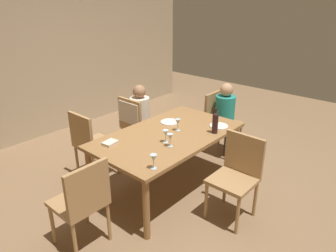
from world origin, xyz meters
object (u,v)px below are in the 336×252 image
(chair_far_right, at_px, (134,120))
(person_woman_host, at_px, (226,114))
(chair_left_end, at_px, (83,199))
(wine_glass_near_right, at_px, (153,159))
(wine_bottle_tall_green, at_px, (215,122))
(chair_right_end, at_px, (219,118))
(chair_far_left, at_px, (90,141))
(wine_glass_near_left, at_px, (170,138))
(person_man_bearded, at_px, (141,114))
(dining_table, at_px, (168,140))
(wine_glass_far, at_px, (178,122))
(chair_near, at_px, (237,171))
(dinner_plate_host, at_px, (219,126))
(dinner_plate_guest_left, at_px, (170,122))
(wine_glass_centre, at_px, (166,134))

(chair_far_right, height_order, person_woman_host, person_woman_host)
(chair_left_end, bearing_deg, wine_glass_near_right, -30.27)
(wine_bottle_tall_green, bearing_deg, chair_right_end, 28.65)
(chair_far_left, bearing_deg, wine_glass_near_left, 12.63)
(person_man_bearded, height_order, wine_glass_near_right, person_man_bearded)
(dining_table, height_order, chair_far_right, chair_far_right)
(dining_table, bearing_deg, wine_glass_near_left, -134.87)
(wine_glass_near_right, distance_m, wine_glass_far, 0.94)
(person_woman_host, distance_m, wine_glass_near_left, 1.55)
(chair_right_end, distance_m, wine_glass_far, 1.18)
(dining_table, relative_size, chair_near, 1.96)
(chair_right_end, xyz_separation_m, person_woman_host, (-0.00, -0.11, 0.10))
(wine_glass_near_right, bearing_deg, chair_near, -31.06)
(chair_near, distance_m, dinner_plate_host, 0.78)
(wine_glass_near_left, relative_size, wine_glass_far, 1.00)
(chair_far_right, height_order, dinner_plate_host, chair_far_right)
(person_man_bearded, distance_m, wine_glass_near_right, 1.76)
(chair_far_right, xyz_separation_m, dinner_plate_host, (0.30, -1.24, 0.14))
(wine_glass_near_right, distance_m, dinner_plate_host, 1.29)
(wine_glass_far, bearing_deg, chair_far_left, 124.84)
(chair_left_end, distance_m, dinner_plate_guest_left, 1.61)
(wine_glass_centre, bearing_deg, dining_table, 34.83)
(chair_right_end, xyz_separation_m, wine_glass_centre, (-1.48, -0.22, 0.31))
(chair_left_end, xyz_separation_m, chair_far_left, (0.79, 0.99, 0.00))
(wine_glass_centre, distance_m, wine_glass_near_right, 0.58)
(person_man_bearded, distance_m, wine_bottle_tall_green, 1.33)
(chair_right_end, xyz_separation_m, dinner_plate_host, (-0.70, -0.42, 0.21))
(chair_far_right, xyz_separation_m, wine_glass_near_left, (-0.52, -1.14, 0.24))
(chair_near, height_order, wine_glass_near_left, chair_near)
(chair_right_end, relative_size, chair_left_end, 1.00)
(chair_right_end, relative_size, wine_bottle_tall_green, 2.91)
(chair_left_end, relative_size, wine_glass_near_right, 6.17)
(wine_glass_far, bearing_deg, person_man_bearded, 73.14)
(chair_far_left, xyz_separation_m, wine_glass_near_left, (0.26, -1.14, 0.31))
(wine_glass_centre, relative_size, dinner_plate_host, 0.64)
(wine_glass_near_left, bearing_deg, dining_table, 45.13)
(chair_near, xyz_separation_m, wine_bottle_tall_green, (0.30, 0.50, 0.34))
(chair_left_end, xyz_separation_m, wine_glass_near_right, (0.59, -0.34, 0.31))
(wine_glass_centre, bearing_deg, chair_right_end, 8.56)
(wine_glass_far, relative_size, dinner_plate_guest_left, 0.64)
(person_woman_host, xyz_separation_m, dinner_plate_host, (-0.70, -0.31, 0.10))
(chair_left_end, relative_size, dinner_plate_guest_left, 3.93)
(person_woman_host, height_order, wine_glass_near_left, person_woman_host)
(wine_glass_far, bearing_deg, dinner_plate_guest_left, 61.85)
(chair_left_end, distance_m, dinner_plate_host, 1.90)
(person_woman_host, relative_size, dinner_plate_guest_left, 4.66)
(chair_left_end, height_order, dinner_plate_host, chair_left_end)
(wine_glass_near_right, relative_size, dinner_plate_guest_left, 0.64)
(person_man_bearded, height_order, dinner_plate_guest_left, person_man_bearded)
(chair_near, xyz_separation_m, dinner_plate_guest_left, (0.19, 1.12, 0.21))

